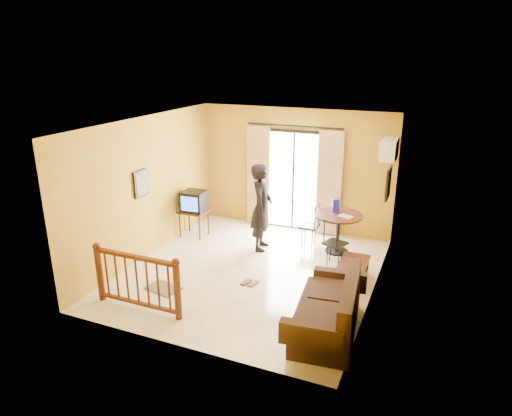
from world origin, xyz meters
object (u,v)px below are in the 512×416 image
at_px(dining_table, 338,222).
at_px(coffee_table, 353,269).
at_px(standing_person, 261,207).
at_px(television, 194,201).
at_px(sofa, 331,312).

distance_m(dining_table, coffee_table, 1.39).
relative_size(dining_table, standing_person, 0.54).
bearing_deg(dining_table, television, -172.89).
xyz_separation_m(television, standing_person, (1.63, -0.06, 0.09)).
distance_m(television, sofa, 4.51).
bearing_deg(standing_person, coffee_table, -121.08).
bearing_deg(coffee_table, sofa, -89.76).
distance_m(coffee_table, sofa, 1.68).
distance_m(dining_table, sofa, 2.95).
distance_m(dining_table, standing_person, 1.60).
bearing_deg(television, standing_person, -4.49).
height_order(coffee_table, standing_person, standing_person).
distance_m(television, dining_table, 3.18).
xyz_separation_m(dining_table, standing_person, (-1.51, -0.45, 0.26)).
distance_m(television, coffee_table, 3.85).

